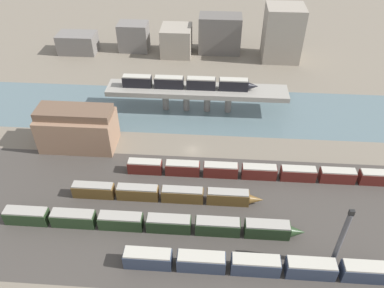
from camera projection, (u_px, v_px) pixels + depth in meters
ground_plane at (192, 150)px, 109.85m from camera, size 400.00×400.00×0.00m
railbed_yard at (185, 213)px, 91.16m from camera, size 280.00×42.00×0.01m
river_water at (197, 110)px, 126.61m from camera, size 320.00×27.87×0.01m
bridge at (197, 92)px, 122.21m from camera, size 58.89×8.89×8.35m
train_on_bridge at (188, 83)px, 120.37m from camera, size 43.80×2.75×3.84m
train_yard_near at (261, 265)px, 77.41m from camera, size 58.72×3.19×4.17m
train_yard_mid at (150, 223)px, 86.32m from camera, size 69.90×3.09×3.91m
train_yard_far at (164, 194)px, 93.48m from camera, size 48.01×2.66×3.90m
train_yard_outer at (263, 172)px, 99.73m from camera, size 74.02×2.77×3.85m
warehouse_building at (77, 128)px, 108.29m from camera, size 21.59×10.90×12.65m
signal_tower at (341, 240)px, 74.77m from camera, size 1.04×1.04×17.12m
city_block_far_left at (78, 43)px, 159.67m from camera, size 15.83×9.85×8.15m
city_block_left at (134, 37)px, 160.47m from camera, size 12.44×9.14×11.71m
city_block_center at (176, 41)px, 157.14m from camera, size 12.46×13.08×11.70m
city_block_right at (220, 34)px, 157.78m from camera, size 17.58×9.97×15.66m
city_block_far_right at (282, 33)px, 150.66m from camera, size 14.90×13.49×21.64m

